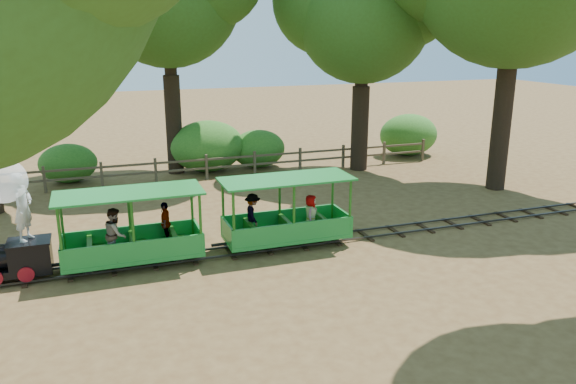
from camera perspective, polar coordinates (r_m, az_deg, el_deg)
name	(u,v)px	position (r m, az deg, el deg)	size (l,w,h in m)	color
ground	(300,244)	(15.70, 1.26, -5.33)	(90.00, 90.00, 0.00)	olive
track	(300,242)	(15.68, 1.26, -5.10)	(22.00, 1.00, 0.10)	#3F3D3A
carriage_front	(133,237)	(14.52, -15.50, -4.39)	(3.55, 1.45, 1.84)	#1C8330
carriage_rear	(283,220)	(15.29, -0.53, -2.83)	(3.55, 1.45, 1.84)	#1C8330
oak_ne	(363,7)	(23.80, 7.58, 18.09)	(6.87, 6.04, 9.12)	#2D2116
fence	(231,163)	(22.87, -5.82, 2.94)	(18.10, 0.10, 1.00)	brown
shrub_west	(68,163)	(23.53, -21.45, 2.73)	(2.20, 1.70, 1.53)	#2D6B1E
shrub_mid_w	(207,146)	(23.87, -8.19, 4.63)	(3.11, 2.39, 2.15)	#2D6B1E
shrub_mid_e	(258,149)	(24.44, -3.06, 4.42)	(2.36, 1.82, 1.64)	#2D6B1E
shrub_east	(408,135)	(27.42, 12.14, 5.71)	(2.85, 2.19, 1.97)	#2D6B1E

